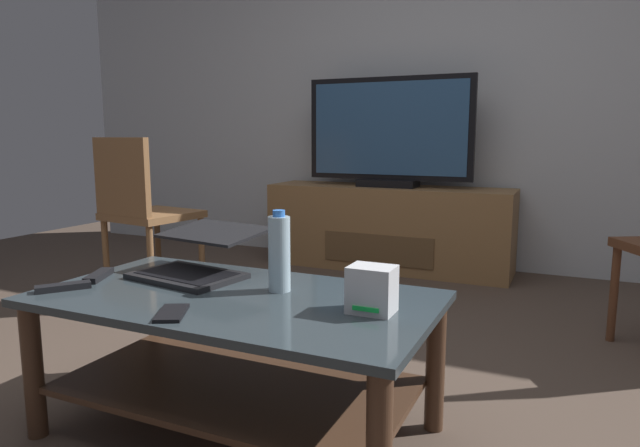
% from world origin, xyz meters
% --- Properties ---
extents(ground_plane, '(7.68, 7.68, 0.00)m').
position_xyz_m(ground_plane, '(0.00, 0.00, 0.00)').
color(ground_plane, '#4C3D33').
extents(back_wall, '(6.40, 0.12, 2.80)m').
position_xyz_m(back_wall, '(0.00, 2.42, 1.40)').
color(back_wall, silver).
rests_on(back_wall, ground).
extents(coffee_table, '(1.21, 0.65, 0.45)m').
position_xyz_m(coffee_table, '(-0.09, -0.21, 0.31)').
color(coffee_table, '#2D383D').
rests_on(coffee_table, ground).
extents(media_cabinet, '(1.69, 0.45, 0.57)m').
position_xyz_m(media_cabinet, '(-0.34, 2.10, 0.29)').
color(media_cabinet, olive).
rests_on(media_cabinet, ground).
extents(television, '(1.14, 0.20, 0.74)m').
position_xyz_m(television, '(-0.34, 2.08, 0.93)').
color(television, black).
rests_on(television, media_cabinet).
extents(side_chair, '(0.50, 0.50, 0.91)m').
position_xyz_m(side_chair, '(-1.39, 0.82, 0.52)').
color(side_chair, brown).
rests_on(side_chair, ground).
extents(laptop, '(0.41, 0.43, 0.16)m').
position_xyz_m(laptop, '(-0.34, -0.06, 0.51)').
color(laptop, black).
rests_on(laptop, coffee_table).
extents(router_box, '(0.12, 0.10, 0.13)m').
position_xyz_m(router_box, '(0.34, -0.19, 0.51)').
color(router_box, silver).
rests_on(router_box, coffee_table).
extents(water_bottle_near, '(0.07, 0.07, 0.25)m').
position_xyz_m(water_bottle_near, '(0.01, -0.11, 0.57)').
color(water_bottle_near, silver).
rests_on(water_bottle_near, coffee_table).
extents(cell_phone, '(0.13, 0.16, 0.01)m').
position_xyz_m(cell_phone, '(-0.14, -0.44, 0.45)').
color(cell_phone, black).
rests_on(cell_phone, coffee_table).
extents(tv_remote, '(0.13, 0.15, 0.02)m').
position_xyz_m(tv_remote, '(-0.61, -0.39, 0.46)').
color(tv_remote, black).
rests_on(tv_remote, coffee_table).
extents(soundbar_remote, '(0.10, 0.16, 0.02)m').
position_xyz_m(soundbar_remote, '(-0.62, -0.23, 0.46)').
color(soundbar_remote, black).
rests_on(soundbar_remote, coffee_table).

